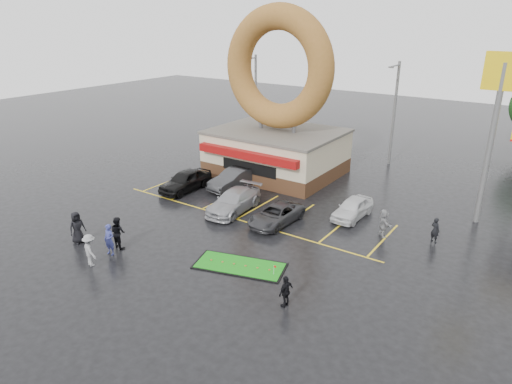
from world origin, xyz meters
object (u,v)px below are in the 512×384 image
Objects in this scene: person_cameraman at (286,291)px; streetlight_left at (255,98)px; person_blue at (109,240)px; streetlight_mid at (394,111)px; car_black at (186,180)px; car_grey at (276,215)px; car_white at (353,208)px; dumpster at (219,150)px; putting_green at (240,266)px; donut_shop at (277,121)px; car_dgrey at (235,179)px; car_silver at (234,201)px; shell_sign at (497,108)px.

streetlight_left is at bearing -135.39° from person_cameraman.
streetlight_left is at bearing 100.48° from person_blue.
car_black is at bearing -124.16° from streetlight_mid.
car_black reaches higher than person_cameraman.
car_white is (3.63, 3.67, 0.06)m from car_grey.
dumpster is at bearing -153.76° from streetlight_mid.
streetlight_left is at bearing 122.97° from putting_green.
streetlight_mid is 2.29× the size of car_white.
car_white is at bearing 48.49° from car_grey.
car_white reaches higher than dumpster.
donut_shop reaches higher than streetlight_mid.
streetlight_left is at bearing 125.60° from car_dgrey.
car_white reaches higher than car_grey.
putting_green is at bearing -44.15° from car_dgrey.
streetlight_left is 5.73× the size of person_cameraman.
dumpster is (-12.54, 9.65, 0.04)m from car_grey.
car_white is (7.09, 3.58, -0.05)m from car_silver.
car_white is 11.14m from person_cameraman.
shell_sign reaches higher than car_grey.
streetlight_mid reaches higher than person_blue.
car_grey is (6.10, -3.67, -0.16)m from car_dgrey.
car_silver is 1.14× the size of car_grey.
streetlight_mid is (7.00, 7.95, 0.32)m from donut_shop.
car_black is 2.95× the size of person_cameraman.
streetlight_mid is at bearing 101.45° from car_white.
donut_shop is at bearing 98.33° from car_silver.
shell_sign is at bearing 55.46° from putting_green.
streetlight_mid reaches higher than car_dgrey.
car_black reaches higher than car_dgrey.
shell_sign is 24.46m from streetlight_left.
putting_green is (1.33, -5.69, -0.57)m from car_grey.
car_grey is at bearing -95.25° from streetlight_mid.
car_black is 0.93× the size of car_silver.
person_blue reaches higher than person_cameraman.
car_dgrey is at bearing 128.42° from putting_green.
shell_sign is 2.03× the size of putting_green.
person_blue is 1.00× the size of dumpster.
dumpster is (-3.61, 8.48, -0.14)m from car_black.
person_blue is (-1.97, -8.81, 0.18)m from car_silver.
car_grey is 10.27m from person_blue.
putting_green is (10.26, -6.87, -0.75)m from car_black.
putting_green is (6.75, 3.02, -0.86)m from person_blue.
donut_shop reaches higher than car_silver.
streetlight_mid is 13.72m from car_white.
dumpster is (-23.06, 1.99, -6.73)m from shell_sign.
dumpster is (-9.08, 9.57, -0.07)m from car_silver.
shell_sign is 2.29× the size of car_black.
shell_sign reaches higher than car_black.
car_black is 10.50m from person_blue.
person_blue is at bearing -105.36° from streetlight_mid.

